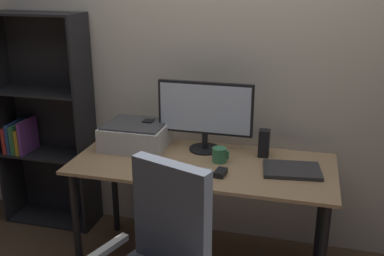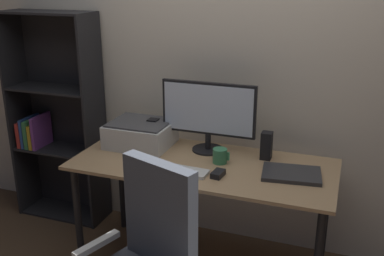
# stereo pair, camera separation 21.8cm
# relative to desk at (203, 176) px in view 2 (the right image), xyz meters

# --- Properties ---
(back_wall) EXTENTS (6.40, 0.10, 2.60)m
(back_wall) POSITION_rel_desk_xyz_m (0.00, 0.51, 0.65)
(back_wall) COLOR beige
(back_wall) RESTS_ON ground
(desk) EXTENTS (1.55, 0.68, 0.74)m
(desk) POSITION_rel_desk_xyz_m (0.00, 0.00, 0.00)
(desk) COLOR tan
(desk) RESTS_ON ground
(monitor) EXTENTS (0.60, 0.20, 0.44)m
(monitor) POSITION_rel_desk_xyz_m (-0.03, 0.20, 0.34)
(monitor) COLOR black
(monitor) RESTS_ON desk
(keyboard) EXTENTS (0.30, 0.12, 0.02)m
(keyboard) POSITION_rel_desk_xyz_m (-0.06, -0.16, 0.10)
(keyboard) COLOR silver
(keyboard) RESTS_ON desk
(mouse) EXTENTS (0.07, 0.10, 0.03)m
(mouse) POSITION_rel_desk_xyz_m (0.14, -0.15, 0.10)
(mouse) COLOR black
(mouse) RESTS_ON desk
(coffee_mug) EXTENTS (0.10, 0.09, 0.09)m
(coffee_mug) POSITION_rel_desk_xyz_m (0.09, 0.04, 0.13)
(coffee_mug) COLOR #387F51
(coffee_mug) RESTS_ON desk
(laptop) EXTENTS (0.35, 0.27, 0.02)m
(laptop) POSITION_rel_desk_xyz_m (0.52, 0.00, 0.10)
(laptop) COLOR #2D2D30
(laptop) RESTS_ON desk
(speaker_left) EXTENTS (0.06, 0.07, 0.17)m
(speaker_left) POSITION_rel_desk_xyz_m (-0.41, 0.19, 0.17)
(speaker_left) COLOR black
(speaker_left) RESTS_ON desk
(speaker_right) EXTENTS (0.06, 0.07, 0.17)m
(speaker_right) POSITION_rel_desk_xyz_m (0.34, 0.19, 0.17)
(speaker_right) COLOR black
(speaker_right) RESTS_ON desk
(printer) EXTENTS (0.40, 0.34, 0.16)m
(printer) POSITION_rel_desk_xyz_m (-0.48, 0.14, 0.17)
(printer) COLOR silver
(printer) RESTS_ON desk
(bookshelf) EXTENTS (0.68, 0.28, 1.56)m
(bookshelf) POSITION_rel_desk_xyz_m (-1.28, 0.34, 0.11)
(bookshelf) COLOR black
(bookshelf) RESTS_ON ground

